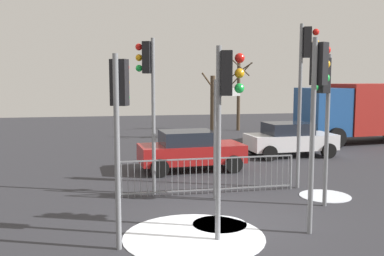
% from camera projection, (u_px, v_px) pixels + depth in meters
% --- Properties ---
extents(ground_plane, '(60.00, 60.00, 0.00)m').
position_uv_depth(ground_plane, '(230.00, 220.00, 10.46)').
color(ground_plane, '#2D2D33').
extents(traffic_light_rear_left, '(0.55, 0.37, 5.00)m').
position_uv_depth(traffic_light_rear_left, '(305.00, 69.00, 13.06)').
color(traffic_light_rear_left, slate).
rests_on(traffic_light_rear_left, ground).
extents(traffic_light_foreground_left, '(0.40, 0.53, 3.85)m').
position_uv_depth(traffic_light_foreground_left, '(120.00, 107.00, 8.47)').
color(traffic_light_foreground_left, slate).
rests_on(traffic_light_foreground_left, ground).
extents(traffic_light_mid_right, '(0.51, 0.42, 4.23)m').
position_uv_depth(traffic_light_mid_right, '(318.00, 91.00, 9.28)').
color(traffic_light_mid_right, slate).
rests_on(traffic_light_mid_right, ground).
extents(traffic_light_rear_right, '(0.57, 0.35, 4.00)m').
position_uv_depth(traffic_light_rear_right, '(323.00, 96.00, 11.22)').
color(traffic_light_rear_right, slate).
rests_on(traffic_light_rear_right, ground).
extents(traffic_light_mid_left, '(0.55, 0.37, 4.03)m').
position_uv_depth(traffic_light_mid_left, '(226.00, 99.00, 8.79)').
color(traffic_light_mid_left, slate).
rests_on(traffic_light_mid_left, ground).
extents(traffic_light_foreground_right, '(0.54, 0.39, 4.52)m').
position_uv_depth(traffic_light_foreground_right, '(148.00, 81.00, 12.43)').
color(traffic_light_foreground_right, slate).
rests_on(traffic_light_foreground_right, ground).
extents(direction_sign_post, '(0.78, 0.16, 3.35)m').
position_uv_depth(direction_sign_post, '(217.00, 133.00, 12.07)').
color(direction_sign_post, slate).
rests_on(direction_sign_post, ground).
extents(pedestrian_guard_railing, '(5.27, 0.17, 1.07)m').
position_uv_depth(pedestrian_guard_railing, '(208.00, 175.00, 12.75)').
color(pedestrian_guard_railing, slate).
rests_on(pedestrian_guard_railing, ground).
extents(car_red_far, '(3.92, 2.18, 1.47)m').
position_uv_depth(car_red_far, '(190.00, 150.00, 16.00)').
color(car_red_far, maroon).
rests_on(car_red_far, ground).
extents(car_white_near, '(3.88, 2.09, 1.47)m').
position_uv_depth(car_white_near, '(290.00, 139.00, 18.93)').
color(car_white_near, silver).
rests_on(car_white_near, ground).
extents(delivery_truck, '(7.28, 3.44, 3.10)m').
position_uv_depth(delivery_truck, '(365.00, 110.00, 22.92)').
color(delivery_truck, maroon).
rests_on(delivery_truck, ground).
extents(bare_tree_left, '(1.76, 1.78, 4.61)m').
position_uv_depth(bare_tree_left, '(239.00, 92.00, 28.21)').
color(bare_tree_left, '#473828').
rests_on(bare_tree_left, ground).
extents(bare_tree_centre, '(1.40, 1.46, 3.71)m').
position_uv_depth(bare_tree_centre, '(213.00, 105.00, 24.16)').
color(bare_tree_centre, '#473828').
rests_on(bare_tree_centre, ground).
extents(snow_patch_kerb, '(1.45, 1.45, 0.01)m').
position_uv_depth(snow_patch_kerb, '(325.00, 196.00, 12.53)').
color(snow_patch_kerb, silver).
rests_on(snow_patch_kerb, ground).
extents(snow_patch_island, '(3.05, 3.05, 0.01)m').
position_uv_depth(snow_patch_island, '(194.00, 237.00, 9.31)').
color(snow_patch_island, white).
rests_on(snow_patch_island, ground).
extents(snow_patch_verge, '(1.27, 1.27, 0.01)m').
position_uv_depth(snow_patch_verge, '(220.00, 224.00, 10.10)').
color(snow_patch_verge, silver).
rests_on(snow_patch_verge, ground).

